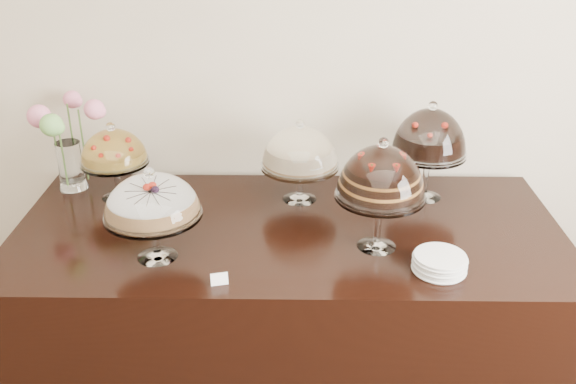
{
  "coord_description": "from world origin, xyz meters",
  "views": [
    {
      "loc": [
        0.06,
        0.19,
        2.16
      ],
      "look_at": [
        0.02,
        2.4,
        1.08
      ],
      "focal_mm": 40.0,
      "sensor_mm": 36.0,
      "label": 1
    }
  ],
  "objects_px": {
    "cake_stand_choco_layer": "(381,176)",
    "plate_stack": "(440,263)",
    "cake_stand_dark_choco": "(430,136)",
    "cake_stand_fruit_tart": "(113,150)",
    "display_counter": "(288,317)",
    "flower_vase": "(65,138)",
    "cake_stand_cheesecake": "(300,151)",
    "cake_stand_sugar_sponge": "(152,200)"
  },
  "relations": [
    {
      "from": "cake_stand_cheesecake",
      "to": "display_counter",
      "type": "bearing_deg",
      "value": -100.28
    },
    {
      "from": "cake_stand_dark_choco",
      "to": "cake_stand_fruit_tart",
      "type": "xyz_separation_m",
      "value": [
        -1.35,
        -0.02,
        -0.06
      ]
    },
    {
      "from": "cake_stand_cheesecake",
      "to": "cake_stand_fruit_tart",
      "type": "xyz_separation_m",
      "value": [
        -0.8,
        0.01,
        -0.01
      ]
    },
    {
      "from": "flower_vase",
      "to": "display_counter",
      "type": "bearing_deg",
      "value": -19.25
    },
    {
      "from": "display_counter",
      "to": "flower_vase",
      "type": "distance_m",
      "value": 1.25
    },
    {
      "from": "cake_stand_sugar_sponge",
      "to": "plate_stack",
      "type": "height_order",
      "value": "cake_stand_sugar_sponge"
    },
    {
      "from": "cake_stand_choco_layer",
      "to": "cake_stand_dark_choco",
      "type": "xyz_separation_m",
      "value": [
        0.26,
        0.43,
        -0.01
      ]
    },
    {
      "from": "display_counter",
      "to": "flower_vase",
      "type": "bearing_deg",
      "value": 160.75
    },
    {
      "from": "cake_stand_fruit_tart",
      "to": "display_counter",
      "type": "bearing_deg",
      "value": -19.17
    },
    {
      "from": "cake_stand_sugar_sponge",
      "to": "cake_stand_cheesecake",
      "type": "xyz_separation_m",
      "value": [
        0.53,
        0.49,
        -0.01
      ]
    },
    {
      "from": "display_counter",
      "to": "plate_stack",
      "type": "relative_size",
      "value": 11.61
    },
    {
      "from": "cake_stand_dark_choco",
      "to": "flower_vase",
      "type": "bearing_deg",
      "value": 177.87
    },
    {
      "from": "cake_stand_fruit_tart",
      "to": "plate_stack",
      "type": "height_order",
      "value": "cake_stand_fruit_tart"
    },
    {
      "from": "display_counter",
      "to": "cake_stand_sugar_sponge",
      "type": "xyz_separation_m",
      "value": [
        -0.48,
        -0.23,
        0.68
      ]
    },
    {
      "from": "plate_stack",
      "to": "cake_stand_choco_layer",
      "type": "bearing_deg",
      "value": 140.86
    },
    {
      "from": "cake_stand_fruit_tart",
      "to": "flower_vase",
      "type": "relative_size",
      "value": 0.83
    },
    {
      "from": "cake_stand_choco_layer",
      "to": "plate_stack",
      "type": "distance_m",
      "value": 0.37
    },
    {
      "from": "cake_stand_dark_choco",
      "to": "cake_stand_fruit_tart",
      "type": "distance_m",
      "value": 1.35
    },
    {
      "from": "cake_stand_fruit_tart",
      "to": "plate_stack",
      "type": "xyz_separation_m",
      "value": [
        1.3,
        -0.58,
        -0.19
      ]
    },
    {
      "from": "display_counter",
      "to": "cake_stand_sugar_sponge",
      "type": "distance_m",
      "value": 0.87
    },
    {
      "from": "display_counter",
      "to": "plate_stack",
      "type": "xyz_separation_m",
      "value": [
        0.54,
        -0.31,
        0.48
      ]
    },
    {
      "from": "cake_stand_dark_choco",
      "to": "cake_stand_fruit_tart",
      "type": "relative_size",
      "value": 1.26
    },
    {
      "from": "plate_stack",
      "to": "cake_stand_fruit_tart",
      "type": "bearing_deg",
      "value": 156.06
    },
    {
      "from": "cake_stand_sugar_sponge",
      "to": "cake_stand_fruit_tart",
      "type": "xyz_separation_m",
      "value": [
        -0.27,
        0.5,
        -0.01
      ]
    },
    {
      "from": "cake_stand_cheesecake",
      "to": "cake_stand_fruit_tart",
      "type": "distance_m",
      "value": 0.8
    },
    {
      "from": "cake_stand_cheesecake",
      "to": "cake_stand_fruit_tart",
      "type": "bearing_deg",
      "value": 179.39
    },
    {
      "from": "flower_vase",
      "to": "plate_stack",
      "type": "distance_m",
      "value": 1.68
    },
    {
      "from": "cake_stand_fruit_tart",
      "to": "plate_stack",
      "type": "distance_m",
      "value": 1.43
    },
    {
      "from": "cake_stand_choco_layer",
      "to": "cake_stand_dark_choco",
      "type": "relative_size",
      "value": 1.01
    },
    {
      "from": "cake_stand_fruit_tart",
      "to": "flower_vase",
      "type": "distance_m",
      "value": 0.25
    },
    {
      "from": "flower_vase",
      "to": "plate_stack",
      "type": "xyz_separation_m",
      "value": [
        1.53,
        -0.66,
        -0.21
      ]
    },
    {
      "from": "cake_stand_cheesecake",
      "to": "flower_vase",
      "type": "xyz_separation_m",
      "value": [
        -1.03,
        0.09,
        0.02
      ]
    },
    {
      "from": "cake_stand_cheesecake",
      "to": "cake_stand_dark_choco",
      "type": "xyz_separation_m",
      "value": [
        0.55,
        0.03,
        0.06
      ]
    },
    {
      "from": "cake_stand_dark_choco",
      "to": "cake_stand_fruit_tart",
      "type": "bearing_deg",
      "value": -179.03
    },
    {
      "from": "cake_stand_sugar_sponge",
      "to": "cake_stand_fruit_tart",
      "type": "height_order",
      "value": "cake_stand_sugar_sponge"
    },
    {
      "from": "display_counter",
      "to": "cake_stand_fruit_tart",
      "type": "height_order",
      "value": "cake_stand_fruit_tart"
    },
    {
      "from": "cake_stand_cheesecake",
      "to": "flower_vase",
      "type": "relative_size",
      "value": 0.88
    },
    {
      "from": "cake_stand_sugar_sponge",
      "to": "cake_stand_choco_layer",
      "type": "distance_m",
      "value": 0.83
    },
    {
      "from": "flower_vase",
      "to": "plate_stack",
      "type": "relative_size",
      "value": 2.2
    },
    {
      "from": "display_counter",
      "to": "cake_stand_choco_layer",
      "type": "bearing_deg",
      "value": -23.42
    },
    {
      "from": "cake_stand_sugar_sponge",
      "to": "cake_stand_dark_choco",
      "type": "distance_m",
      "value": 1.2
    },
    {
      "from": "cake_stand_choco_layer",
      "to": "cake_stand_fruit_tart",
      "type": "distance_m",
      "value": 1.17
    }
  ]
}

